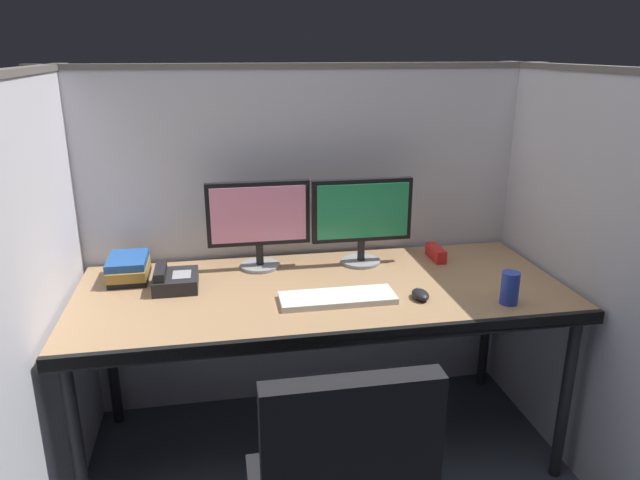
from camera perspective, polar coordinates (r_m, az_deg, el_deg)
cubicle_partition_rear at (r=2.68m, az=-1.51°, el=-0.03°), size 2.21×0.06×1.57m
cubicle_partition_left at (r=2.23m, az=-25.46°, el=-5.84°), size 0.06×1.41×1.57m
cubicle_partition_right at (r=2.55m, az=23.29°, el=-2.58°), size 0.06×1.41×1.57m
desk at (r=2.29m, az=0.28°, el=-5.93°), size 1.90×0.80×0.74m
monitor_left at (r=2.43m, az=-6.06°, el=2.07°), size 0.43×0.17×0.37m
monitor_right at (r=2.48m, az=4.15°, el=2.42°), size 0.43×0.17×0.37m
keyboard_main at (r=2.17m, az=1.73°, el=-5.70°), size 0.43×0.15×0.02m
computer_mouse at (r=2.21m, az=9.82°, el=-5.29°), size 0.06×0.10×0.04m
soda_can at (r=2.23m, az=18.14°, el=-4.50°), size 0.07×0.07×0.12m
book_stack at (r=2.47m, az=-18.27°, el=-2.67°), size 0.15×0.22×0.09m
desk_phone at (r=2.34m, az=-14.12°, el=-3.83°), size 0.17×0.19×0.09m
red_stapler at (r=2.63m, az=11.31°, el=-1.25°), size 0.04×0.15×0.06m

